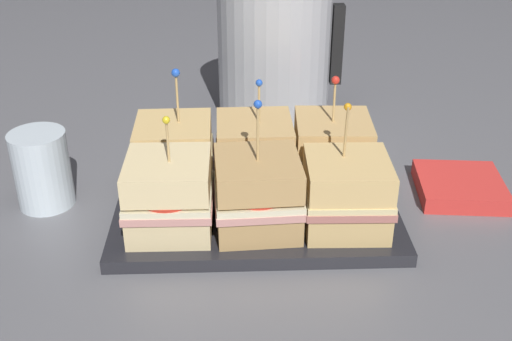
% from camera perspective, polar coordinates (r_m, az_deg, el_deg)
% --- Properties ---
extents(ground_plane, '(6.00, 6.00, 0.00)m').
position_cam_1_polar(ground_plane, '(0.89, -0.00, -3.92)').
color(ground_plane, slate).
extents(serving_platter, '(0.38, 0.26, 0.02)m').
position_cam_1_polar(serving_platter, '(0.89, -0.00, -3.43)').
color(serving_platter, '#232328').
rests_on(serving_platter, ground_plane).
extents(sandwich_front_left, '(0.11, 0.11, 0.16)m').
position_cam_1_polar(sandwich_front_left, '(0.81, -7.71, -2.22)').
color(sandwich_front_left, beige).
rests_on(sandwich_front_left, serving_platter).
extents(sandwich_front_center, '(0.12, 0.12, 0.18)m').
position_cam_1_polar(sandwich_front_center, '(0.81, 0.18, -2.10)').
color(sandwich_front_center, tan).
rests_on(sandwich_front_center, serving_platter).
extents(sandwich_front_right, '(0.11, 0.11, 0.17)m').
position_cam_1_polar(sandwich_front_right, '(0.82, 8.03, -2.04)').
color(sandwich_front_right, tan).
rests_on(sandwich_front_right, serving_platter).
extents(sandwich_back_left, '(0.11, 0.11, 0.17)m').
position_cam_1_polar(sandwich_back_left, '(0.91, -7.25, 1.38)').
color(sandwich_back_left, tan).
rests_on(sandwich_back_left, serving_platter).
extents(sandwich_back_center, '(0.11, 0.11, 0.16)m').
position_cam_1_polar(sandwich_back_center, '(0.91, -0.13, 1.56)').
color(sandwich_back_center, tan).
rests_on(sandwich_back_center, serving_platter).
extents(sandwich_back_right, '(0.11, 0.11, 0.16)m').
position_cam_1_polar(sandwich_back_right, '(0.92, 6.79, 1.67)').
color(sandwich_back_right, tan).
rests_on(sandwich_back_right, serving_platter).
extents(kettle_steel, '(0.22, 0.20, 0.27)m').
position_cam_1_polar(kettle_steel, '(1.16, 1.66, 10.70)').
color(kettle_steel, '#B7BABF').
rests_on(kettle_steel, ground_plane).
extents(drinking_glass, '(0.08, 0.08, 0.11)m').
position_cam_1_polar(drinking_glass, '(0.94, -18.49, 0.11)').
color(drinking_glass, silver).
rests_on(drinking_glass, ground_plane).
extents(napkin_stack, '(0.13, 0.13, 0.02)m').
position_cam_1_polar(napkin_stack, '(0.98, 17.66, -1.37)').
color(napkin_stack, red).
rests_on(napkin_stack, ground_plane).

